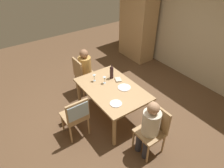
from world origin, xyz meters
TOP-DOWN VIEW (x-y plane):
  - ground_plane at (0.00, 0.00)m, footprint 10.00×10.00m
  - rear_room_partition at (0.00, 2.70)m, footprint 6.40×0.12m
  - armoire_cabinet at (-1.86, 2.25)m, footprint 1.18×0.62m
  - dining_table at (0.00, 0.00)m, footprint 1.52×1.00m
  - chair_left_end at (-1.14, -0.09)m, footprint 0.44×0.44m
  - chair_right_end at (1.14, 0.09)m, footprint 0.44×0.44m
  - chair_near at (0.12, -0.88)m, footprint 0.46×0.44m
  - person_woman_host at (-1.14, 0.03)m, footprint 0.31×0.35m
  - person_man_bearded at (1.14, -0.03)m, footprint 0.31×0.35m
  - wine_bottle_tall_green at (-0.31, 0.21)m, footprint 0.08×0.08m
  - wine_glass_near_left at (-0.43, -0.16)m, footprint 0.07×0.07m
  - wine_glass_centre at (-0.24, -0.02)m, footprint 0.07×0.07m
  - dinner_plate_host at (0.13, 0.21)m, footprint 0.26×0.26m
  - dinner_plate_guest_left at (0.44, -0.22)m, footprint 0.23×0.23m
  - folded_napkin at (-0.15, 0.27)m, footprint 0.19×0.17m
  - handbag at (-0.35, -0.88)m, footprint 0.12×0.28m

SIDE VIEW (x-z plane):
  - ground_plane at x=0.00m, z-range 0.00..0.00m
  - handbag at x=-0.35m, z-range 0.00..0.22m
  - chair_left_end at x=-1.14m, z-range 0.07..0.99m
  - chair_right_end at x=1.14m, z-range 0.07..0.99m
  - chair_near at x=0.12m, z-range 0.13..1.05m
  - dining_table at x=0.00m, z-range 0.28..1.02m
  - person_man_bearded at x=1.14m, z-range 0.09..1.22m
  - person_woman_host at x=-1.14m, z-range 0.09..1.23m
  - dinner_plate_host at x=0.13m, z-range 0.73..0.75m
  - dinner_plate_guest_left at x=0.44m, z-range 0.73..0.75m
  - folded_napkin at x=-0.15m, z-range 0.73..0.76m
  - wine_glass_near_left at x=-0.43m, z-range 0.77..0.92m
  - wine_glass_centre at x=-0.24m, z-range 0.77..0.92m
  - wine_bottle_tall_green at x=-0.31m, z-range 0.72..1.05m
  - armoire_cabinet at x=-1.86m, z-range 0.01..2.19m
  - rear_room_partition at x=0.00m, z-range 0.00..2.70m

